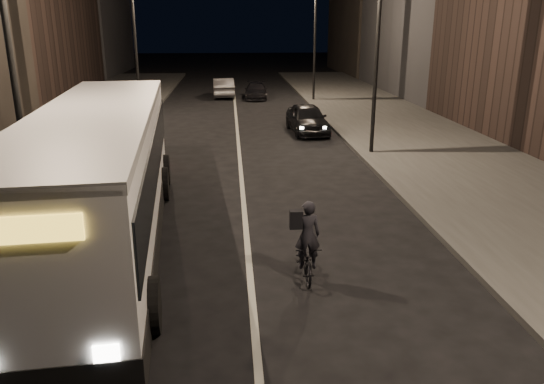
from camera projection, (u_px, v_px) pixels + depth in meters
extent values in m
plane|color=black|center=(252.00, 301.00, 10.80)|extent=(180.00, 180.00, 0.00)
cube|color=#353533|center=(421.00, 142.00, 24.70)|extent=(7.00, 70.00, 0.16)
cube|color=#353533|center=(46.00, 149.00, 23.41)|extent=(7.00, 70.00, 0.16)
cylinder|color=black|center=(377.00, 55.00, 21.33)|extent=(0.16, 0.16, 8.00)
cylinder|color=black|center=(315.00, 41.00, 36.51)|extent=(0.16, 0.16, 8.00)
cylinder|color=black|center=(13.00, 77.00, 12.89)|extent=(0.16, 0.16, 8.00)
cylinder|color=black|center=(135.00, 45.00, 29.97)|extent=(0.16, 0.16, 8.00)
cube|color=white|center=(102.00, 179.00, 13.23)|extent=(3.72, 12.93, 3.40)
cube|color=black|center=(100.00, 160.00, 13.08)|extent=(3.77, 12.51, 1.22)
cube|color=white|center=(95.00, 113.00, 12.72)|extent=(3.74, 12.93, 0.19)
cube|color=gold|center=(24.00, 229.00, 6.88)|extent=(1.49, 0.25, 0.37)
cylinder|color=black|center=(149.00, 306.00, 9.60)|extent=(0.46, 1.09, 1.06)
cylinder|color=black|center=(80.00, 180.00, 17.17)|extent=(0.46, 1.09, 1.06)
cylinder|color=black|center=(163.00, 177.00, 17.58)|extent=(0.46, 1.09, 1.06)
imported|color=black|center=(306.00, 259.00, 11.74)|extent=(0.57, 1.61, 0.84)
imported|color=black|center=(307.00, 235.00, 11.35)|extent=(0.56, 0.37, 1.54)
imported|color=black|center=(307.00, 119.00, 26.92)|extent=(2.01, 4.41, 1.47)
imported|color=#37373A|center=(223.00, 87.00, 39.80)|extent=(1.68, 4.38, 1.43)
imported|color=black|center=(256.00, 91.00, 38.97)|extent=(1.79, 4.00, 1.14)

